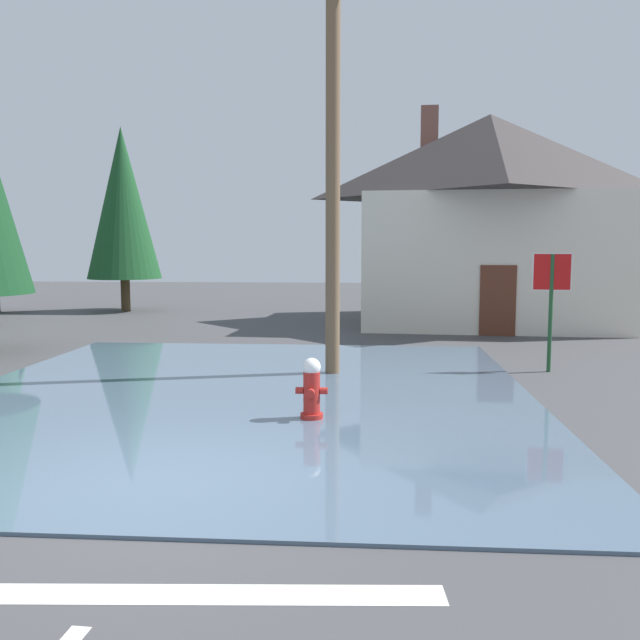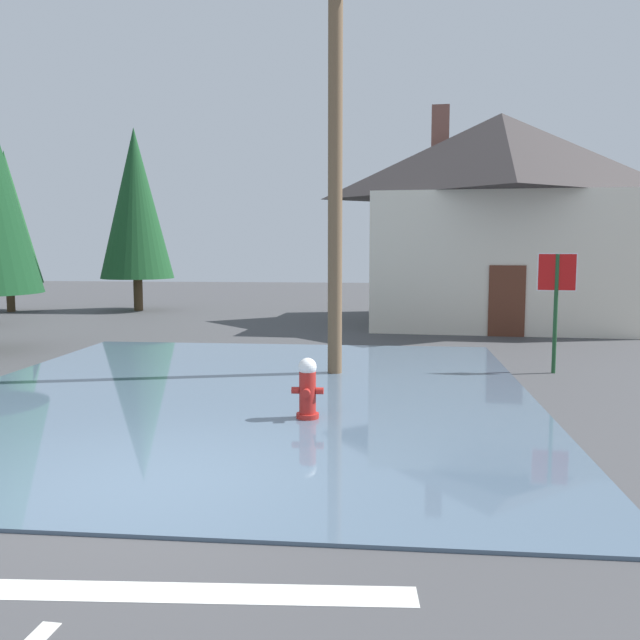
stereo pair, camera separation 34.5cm
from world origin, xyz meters
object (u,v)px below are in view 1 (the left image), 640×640
Objects in this scene: stop_sign_far at (551,287)px; house at (488,216)px; pine_tree_short_left at (123,203)px; utility_pole at (333,151)px; fire_hydrant at (312,390)px.

stop_sign_far is 9.20m from house.
house is at bearing -12.58° from pine_tree_short_left.
utility_pole is at bearing -55.12° from pine_tree_short_left.
utility_pole reaches higher than stop_sign_far.
utility_pole is at bearing 88.30° from fire_hydrant.
pine_tree_short_left is (-13.16, 12.00, 2.44)m from stop_sign_far.
fire_hydrant is at bearing -61.81° from pine_tree_short_left.
pine_tree_short_left reaches higher than fire_hydrant.
utility_pole reaches higher than house.
utility_pole is 5.13m from stop_sign_far.
stop_sign_far is at bearing -91.41° from house.
house is at bearing 88.59° from stop_sign_far.
house is (4.58, 9.64, -0.84)m from utility_pole.
house reaches higher than fire_hydrant.
fire_hydrant is 18.77m from pine_tree_short_left.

